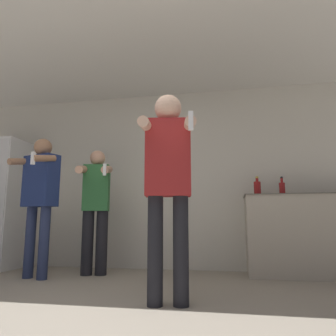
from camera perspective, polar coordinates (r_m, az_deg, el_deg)
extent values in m
plane|color=gray|center=(2.22, -20.63, -25.54)|extent=(14.00, 14.00, 0.00)
cube|color=beige|center=(4.79, -2.05, -1.89)|extent=(7.00, 0.06, 2.55)
cube|color=silver|center=(3.91, -6.91, 20.29)|extent=(7.00, 3.28, 0.05)
cube|color=#BCB29E|center=(4.38, 22.38, -10.82)|extent=(1.33, 0.61, 0.97)
cube|color=#676256|center=(4.39, 21.97, -4.45)|extent=(1.36, 0.64, 0.01)
cylinder|color=maroon|center=(4.38, 19.27, -3.49)|extent=(0.07, 0.07, 0.16)
cylinder|color=maroon|center=(4.39, 19.19, -2.04)|extent=(0.03, 0.03, 0.06)
sphere|color=black|center=(4.39, 19.16, -1.63)|extent=(0.03, 0.03, 0.03)
cylinder|color=maroon|center=(4.34, 15.31, -3.51)|extent=(0.09, 0.09, 0.18)
cylinder|color=maroon|center=(4.36, 15.24, -1.99)|extent=(0.04, 0.04, 0.05)
sphere|color=#B29933|center=(4.36, 15.22, -1.65)|extent=(0.04, 0.04, 0.04)
cylinder|color=black|center=(2.67, -2.25, -14.05)|extent=(0.12, 0.12, 0.85)
cylinder|color=black|center=(2.66, 2.25, -14.06)|extent=(0.12, 0.12, 0.85)
cube|color=maroon|center=(2.71, 0.00, 1.74)|extent=(0.40, 0.26, 0.63)
sphere|color=beige|center=(2.83, 0.00, 10.36)|extent=(0.23, 0.23, 0.23)
cylinder|color=beige|center=(2.61, -4.00, 7.59)|extent=(0.15, 0.38, 0.15)
cylinder|color=beige|center=(2.60, 3.80, 7.65)|extent=(0.15, 0.38, 0.15)
cube|color=white|center=(2.42, 3.98, 8.20)|extent=(0.04, 0.04, 0.14)
cylinder|color=navy|center=(4.30, -22.90, -11.77)|extent=(0.12, 0.12, 0.83)
cylinder|color=navy|center=(4.12, -20.80, -12.03)|extent=(0.12, 0.12, 0.83)
cube|color=navy|center=(4.24, -21.26, -2.11)|extent=(0.47, 0.32, 0.62)
sphere|color=#9E7051|center=(4.31, -20.93, 3.39)|extent=(0.21, 0.21, 0.21)
cylinder|color=#9E7051|center=(4.34, -24.32, 1.05)|extent=(0.17, 0.32, 0.13)
cylinder|color=#9E7051|center=(4.02, -20.79, 1.60)|extent=(0.17, 0.32, 0.13)
cube|color=white|center=(3.93, -22.46, 1.58)|extent=(0.05, 0.05, 0.14)
cylinder|color=black|center=(4.31, -13.86, -12.51)|extent=(0.14, 0.14, 0.78)
cylinder|color=black|center=(4.28, -11.49, -12.62)|extent=(0.14, 0.14, 0.78)
cube|color=#2D6B38|center=(4.31, -12.34, -3.43)|extent=(0.36, 0.27, 0.59)
sphere|color=tan|center=(4.37, -12.16, 1.70)|extent=(0.20, 0.20, 0.20)
cylinder|color=tan|center=(4.19, -14.71, -0.24)|extent=(0.18, 0.39, 0.16)
cylinder|color=tan|center=(4.14, -10.59, -0.27)|extent=(0.18, 0.39, 0.16)
cube|color=white|center=(3.96, -10.97, -0.30)|extent=(0.04, 0.04, 0.14)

